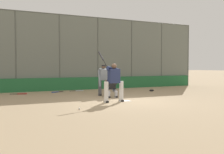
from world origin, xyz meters
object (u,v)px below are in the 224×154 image
at_px(umpire_home, 104,79).
at_px(spare_bat_near_backstop, 21,94).
at_px(batter_at_plate, 114,81).
at_px(spare_bat_first_base_side, 78,91).
at_px(fielding_glove_on_dirt, 152,90).
at_px(spare_bat_third_base_side, 56,92).
at_px(baseball_loose, 79,109).
at_px(catcher_behind_plate, 112,86).

height_order(umpire_home, spare_bat_near_backstop, umpire_home).
xyz_separation_m(batter_at_plate, spare_bat_first_base_side, (-0.20, -5.51, -0.89)).
bearing_deg(fielding_glove_on_dirt, spare_bat_third_base_side, -17.90).
bearing_deg(batter_at_plate, fielding_glove_on_dirt, -144.33).
relative_size(batter_at_plate, baseball_loose, 29.91).
xyz_separation_m(catcher_behind_plate, spare_bat_third_base_side, (1.96, -3.65, -0.54)).
xyz_separation_m(umpire_home, baseball_loose, (2.63, 3.85, -0.85)).
relative_size(catcher_behind_plate, baseball_loose, 14.92).
relative_size(spare_bat_third_base_side, baseball_loose, 10.97).
height_order(catcher_behind_plate, spare_bat_third_base_side, catcher_behind_plate).
bearing_deg(spare_bat_third_base_side, spare_bat_first_base_side, 161.80).
bearing_deg(fielding_glove_on_dirt, baseball_loose, 37.07).
relative_size(spare_bat_first_base_side, fielding_glove_on_dirt, 2.81).
distance_m(batter_at_plate, catcher_behind_plate, 1.79).
relative_size(batter_at_plate, spare_bat_first_base_side, 2.44).
distance_m(spare_bat_third_base_side, spare_bat_first_base_side, 1.50).
height_order(batter_at_plate, fielding_glove_on_dirt, batter_at_plate).
bearing_deg(fielding_glove_on_dirt, umpire_home, 14.15).
bearing_deg(spare_bat_first_base_side, spare_bat_near_backstop, -172.54).
xyz_separation_m(batter_at_plate, spare_bat_third_base_side, (1.28, -5.28, -0.89)).
height_order(catcher_behind_plate, fielding_glove_on_dirt, catcher_behind_plate).
bearing_deg(spare_bat_third_base_side, umpire_home, 97.47).
bearing_deg(spare_bat_first_base_side, catcher_behind_plate, -83.13).
relative_size(catcher_behind_plate, umpire_home, 0.67).
height_order(catcher_behind_plate, spare_bat_first_base_side, catcher_behind_plate).
xyz_separation_m(batter_at_plate, spare_bat_near_backstop, (3.30, -5.05, -0.89)).
height_order(spare_bat_third_base_side, fielding_glove_on_dirt, fielding_glove_on_dirt).
relative_size(batter_at_plate, spare_bat_third_base_side, 2.73).
bearing_deg(baseball_loose, batter_at_plate, -146.76).
height_order(umpire_home, baseball_loose, umpire_home).
height_order(batter_at_plate, spare_bat_third_base_side, batter_at_plate).
bearing_deg(spare_bat_near_backstop, baseball_loose, -67.31).
relative_size(catcher_behind_plate, spare_bat_third_base_side, 1.36).
xyz_separation_m(fielding_glove_on_dirt, baseball_loose, (6.33, 4.78, -0.02)).
relative_size(spare_bat_third_base_side, fielding_glove_on_dirt, 2.52).
height_order(spare_bat_third_base_side, spare_bat_first_base_side, same).
bearing_deg(spare_bat_first_base_side, umpire_home, -81.97).
distance_m(catcher_behind_plate, baseball_loose, 4.01).
height_order(batter_at_plate, catcher_behind_plate, batter_at_plate).
bearing_deg(catcher_behind_plate, spare_bat_third_base_side, -53.07).
relative_size(umpire_home, spare_bat_near_backstop, 1.83).
bearing_deg(spare_bat_near_backstop, spare_bat_third_base_side, 17.66).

